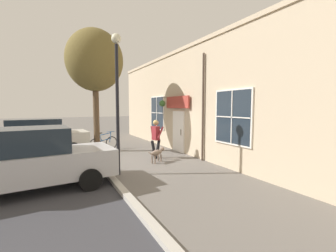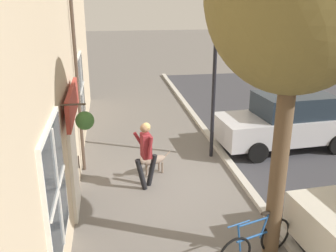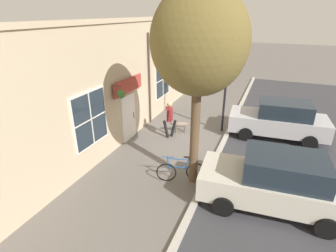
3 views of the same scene
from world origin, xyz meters
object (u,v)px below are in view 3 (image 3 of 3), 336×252
dog_on_leash (179,124)px  street_tree_by_curb (199,45)px  pedestrian_walking (170,116)px  parked_car_nearest_curb (276,182)px  leaning_bicycle (181,171)px  parked_car_mid_block (279,119)px  street_lamp (227,69)px

dog_on_leash → street_tree_by_curb: street_tree_by_curb is taller
pedestrian_walking → dog_on_leash: pedestrian_walking is taller
pedestrian_walking → parked_car_nearest_curb: size_ratio=0.39×
leaning_bicycle → parked_car_nearest_curb: parked_car_nearest_curb is taller
pedestrian_walking → street_tree_by_curb: street_tree_by_curb is taller
dog_on_leash → parked_car_nearest_curb: (4.46, -3.94, 0.47)m
pedestrian_walking → leaning_bicycle: pedestrian_walking is taller
leaning_bicycle → parked_car_mid_block: bearing=59.2°
leaning_bicycle → street_lamp: street_lamp is taller
parked_car_mid_block → street_lamp: (-2.54, -0.33, 2.21)m
street_tree_by_curb → parked_car_mid_block: size_ratio=1.42×
dog_on_leash → pedestrian_walking: bearing=-109.4°
street_tree_by_curb → leaning_bicycle: 4.24m
street_tree_by_curb → street_lamp: 4.81m
leaning_bicycle → parked_car_nearest_curb: 3.07m
leaning_bicycle → street_lamp: 5.47m
parked_car_mid_block → leaning_bicycle: bearing=-120.8°
pedestrian_walking → parked_car_nearest_curb: (4.70, -3.27, -0.17)m
pedestrian_walking → street_tree_by_curb: (2.08, -2.93, 3.54)m
dog_on_leash → parked_car_nearest_curb: bearing=-41.5°
parked_car_mid_block → street_lamp: size_ratio=0.94×
pedestrian_walking → street_lamp: street_lamp is taller
pedestrian_walking → leaning_bicycle: size_ratio=1.07×
pedestrian_walking → leaning_bicycle: (1.68, -3.08, -0.67)m
dog_on_leash → street_tree_by_curb: size_ratio=0.16×
street_lamp → pedestrian_walking: bearing=-142.6°
parked_car_mid_block → street_lamp: bearing=-172.7°
dog_on_leash → street_tree_by_curb: bearing=-63.0°
parked_car_nearest_curb → parked_car_mid_block: size_ratio=1.00×
pedestrian_walking → street_lamp: 3.38m
street_tree_by_curb → leaning_bicycle: street_tree_by_curb is taller
parked_car_mid_block → street_tree_by_curb: bearing=-118.0°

